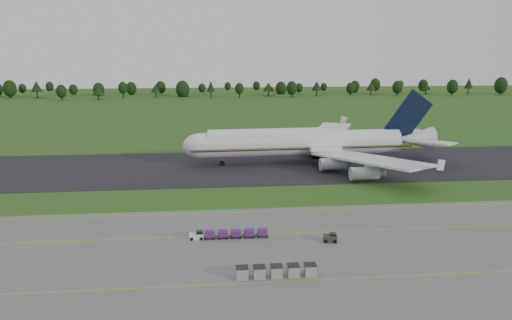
{
  "coord_description": "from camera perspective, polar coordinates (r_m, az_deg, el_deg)",
  "views": [
    {
      "loc": [
        -11.76,
        -102.34,
        31.46
      ],
      "look_at": [
        -1.37,
        2.0,
        7.7
      ],
      "focal_mm": 35.0,
      "sensor_mm": 36.0,
      "label": 1
    }
  ],
  "objects": [
    {
      "name": "utility_cart",
      "position": [
        84.19,
        8.47,
        -8.85
      ],
      "size": [
        2.33,
        1.61,
        1.19
      ],
      "color": "#2C3324",
      "rests_on": "apron"
    },
    {
      "name": "edge_markers",
      "position": [
        111.33,
        -0.53,
        -3.5
      ],
      "size": [
        14.45,
        0.3,
        0.6
      ],
      "color": "#FF4408",
      "rests_on": "ground"
    },
    {
      "name": "uld_row",
      "position": [
        71.39,
        2.34,
        -12.59
      ],
      "size": [
        11.31,
        1.71,
        1.69
      ],
      "color": "gray",
      "rests_on": "apron"
    },
    {
      "name": "ground",
      "position": [
        107.71,
        0.83,
        -4.22
      ],
      "size": [
        600.0,
        600.0,
        0.0
      ],
      "primitive_type": "plane",
      "color": "#295018",
      "rests_on": "ground"
    },
    {
      "name": "apron",
      "position": [
        76.14,
        3.79,
        -11.65
      ],
      "size": [
        300.0,
        52.0,
        0.06
      ],
      "primitive_type": "cube",
      "color": "#61625D",
      "rests_on": "ground"
    },
    {
      "name": "aircraft",
      "position": [
        138.66,
        5.74,
        2.02
      ],
      "size": [
        71.4,
        69.85,
        20.13
      ],
      "color": "silver",
      "rests_on": "ground"
    },
    {
      "name": "baggage_train",
      "position": [
        84.96,
        -3.25,
        -8.42
      ],
      "size": [
        13.16,
        1.4,
        1.34
      ],
      "color": "silver",
      "rests_on": "apron"
    },
    {
      "name": "apron_markings",
      "position": [
        82.48,
        2.99,
        -9.62
      ],
      "size": [
        300.0,
        30.2,
        0.01
      ],
      "color": "#C4A10B",
      "rests_on": "apron"
    },
    {
      "name": "tree_line",
      "position": [
        326.19,
        -2.33,
        8.28
      ],
      "size": [
        521.7,
        22.06,
        11.21
      ],
      "color": "black",
      "rests_on": "ground"
    },
    {
      "name": "taxiway",
      "position": [
        134.59,
        -0.52,
        -0.73
      ],
      "size": [
        300.0,
        40.0,
        0.08
      ],
      "primitive_type": "cube",
      "color": "black",
      "rests_on": "ground"
    }
  ]
}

